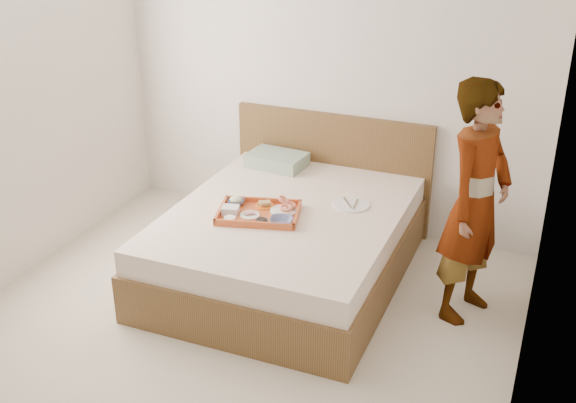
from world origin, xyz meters
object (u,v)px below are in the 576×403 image
(bed, at_px, (287,243))
(tray, at_px, (259,213))
(person, at_px, (476,203))
(dinner_plate, at_px, (351,205))

(bed, xyz_separation_m, tray, (-0.15, -0.16, 0.29))
(bed, relative_size, person, 1.25)
(tray, bearing_deg, bed, 32.29)
(tray, xyz_separation_m, dinner_plate, (0.54, 0.41, -0.02))
(bed, bearing_deg, tray, -132.98)
(tray, distance_m, person, 1.46)
(tray, distance_m, dinner_plate, 0.68)
(bed, distance_m, tray, 0.36)
(person, bearing_deg, tray, 116.98)
(person, bearing_deg, dinner_plate, 95.47)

